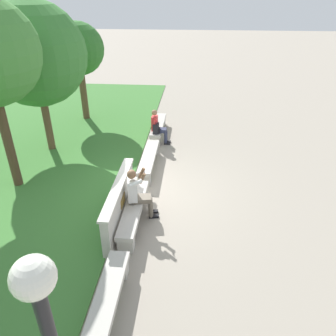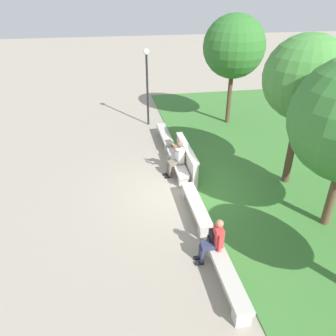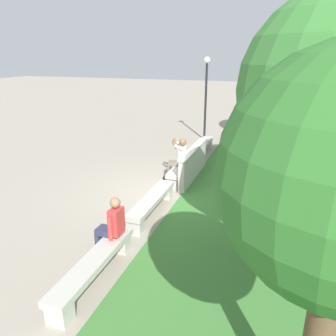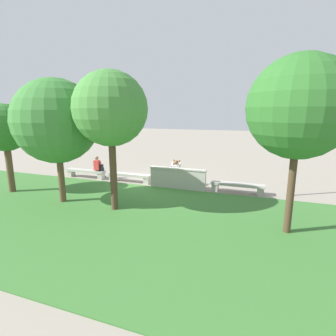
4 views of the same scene
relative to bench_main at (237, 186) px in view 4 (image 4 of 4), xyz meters
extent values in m
plane|color=gray|center=(4.05, 0.00, -0.31)|extent=(80.00, 80.00, 0.00)
cube|color=#3D7533|center=(4.05, 4.38, -0.29)|extent=(22.44, 8.00, 0.03)
cube|color=#B7B2A8|center=(0.00, 0.00, 0.08)|extent=(2.33, 0.40, 0.12)
cube|color=#B7B2A8|center=(-0.99, 0.00, -0.14)|extent=(0.28, 0.34, 0.33)
cube|color=#B7B2A8|center=(0.99, 0.00, -0.14)|extent=(0.28, 0.34, 0.33)
cube|color=#B7B2A8|center=(2.70, 0.00, 0.08)|extent=(2.33, 0.40, 0.12)
cube|color=#B7B2A8|center=(1.71, 0.00, -0.14)|extent=(0.28, 0.34, 0.33)
cube|color=#B7B2A8|center=(3.69, 0.00, -0.14)|extent=(0.28, 0.34, 0.33)
cube|color=#B7B2A8|center=(5.40, 0.00, 0.08)|extent=(2.33, 0.40, 0.12)
cube|color=#B7B2A8|center=(4.41, 0.00, -0.14)|extent=(0.28, 0.34, 0.33)
cube|color=#B7B2A8|center=(6.39, 0.00, -0.14)|extent=(0.28, 0.34, 0.33)
cube|color=#B7B2A8|center=(8.10, 0.00, 0.08)|extent=(2.33, 0.40, 0.12)
cube|color=#B7B2A8|center=(7.11, 0.00, -0.14)|extent=(0.28, 0.34, 0.33)
cube|color=#B7B2A8|center=(9.09, 0.00, -0.14)|extent=(0.28, 0.34, 0.33)
cube|color=#B7B2A8|center=(2.70, 0.34, 0.17)|extent=(2.66, 0.18, 0.95)
cube|color=beige|center=(2.70, 0.34, 0.67)|extent=(2.72, 0.24, 0.06)
cube|color=olive|center=(2.70, 0.24, 0.28)|extent=(0.44, 0.02, 0.22)
cube|color=black|center=(2.88, -0.46, -0.28)|extent=(0.14, 0.25, 0.06)
cylinder|color=#6B6051|center=(2.86, -0.39, -0.07)|extent=(0.11, 0.11, 0.42)
cube|color=black|center=(3.07, -0.42, -0.28)|extent=(0.14, 0.25, 0.06)
cylinder|color=#6B6051|center=(3.06, -0.35, -0.07)|extent=(0.11, 0.11, 0.42)
cube|color=#6B6051|center=(2.92, -0.19, 0.20)|extent=(0.38, 0.47, 0.12)
cube|color=silver|center=(2.88, 0.04, 0.48)|extent=(0.38, 0.28, 0.56)
sphere|color=brown|center=(2.88, 0.04, 0.90)|extent=(0.22, 0.22, 0.22)
cylinder|color=silver|center=(2.71, -0.09, 0.77)|extent=(0.15, 0.32, 0.21)
cylinder|color=brown|center=(2.80, -0.22, 0.85)|extent=(0.09, 0.19, 0.27)
cylinder|color=silver|center=(3.09, -0.02, 0.77)|extent=(0.15, 0.32, 0.21)
cylinder|color=brown|center=(3.05, -0.17, 0.85)|extent=(0.13, 0.20, 0.27)
cube|color=black|center=(2.94, -0.25, 0.89)|extent=(0.15, 0.04, 0.08)
cube|color=black|center=(7.20, -0.42, -0.28)|extent=(0.11, 0.22, 0.06)
cylinder|color=#2D334C|center=(7.21, -0.36, -0.07)|extent=(0.10, 0.10, 0.42)
cube|color=black|center=(7.38, -0.42, -0.28)|extent=(0.11, 0.22, 0.06)
cylinder|color=#2D334C|center=(7.39, -0.36, -0.07)|extent=(0.10, 0.10, 0.42)
cube|color=#2D334C|center=(7.30, -0.18, 0.20)|extent=(0.29, 0.41, 0.12)
cube|color=#D83838|center=(7.31, 0.04, 0.46)|extent=(0.33, 0.21, 0.52)
sphere|color=#9E7051|center=(7.31, 0.04, 0.85)|extent=(0.20, 0.20, 0.20)
cylinder|color=#D83838|center=(7.11, 0.03, 0.41)|extent=(0.08, 0.08, 0.48)
cylinder|color=#D83838|center=(7.51, 0.01, 0.41)|extent=(0.08, 0.08, 0.48)
cube|color=black|center=(7.17, -0.02, 0.32)|extent=(0.28, 0.20, 0.36)
cube|color=black|center=(7.17, -0.13, 0.25)|extent=(0.20, 0.06, 0.16)
torus|color=black|center=(7.17, -0.02, 0.52)|extent=(0.10, 0.02, 0.10)
cylinder|color=brown|center=(9.60, 3.31, 0.83)|extent=(0.27, 0.27, 2.29)
sphere|color=#2D6B28|center=(9.60, 3.31, 2.59)|extent=(2.05, 2.05, 2.05)
cylinder|color=brown|center=(6.50, 3.61, 0.82)|extent=(0.25, 0.25, 2.26)
sphere|color=#387A33|center=(6.50, 3.61, 2.91)|extent=(3.19, 3.19, 3.19)
cylinder|color=#4C3826|center=(4.09, 3.63, 1.14)|extent=(0.25, 0.25, 2.89)
sphere|color=#428438|center=(4.09, 3.63, 3.36)|extent=(2.60, 2.60, 2.60)
cylinder|color=#4C3826|center=(-1.79, 3.54, 1.11)|extent=(0.21, 0.21, 2.83)
sphere|color=#2D6B28|center=(-1.79, 3.54, 3.38)|extent=(2.85, 2.85, 2.85)
cylinder|color=black|center=(-2.28, -0.44, 1.37)|extent=(0.10, 0.10, 3.36)
sphere|color=white|center=(-2.28, -0.44, 3.19)|extent=(0.28, 0.28, 0.28)
camera|label=1|loc=(-3.59, -1.36, 4.70)|focal=35.00mm
camera|label=2|loc=(13.14, -2.29, 5.79)|focal=35.00mm
camera|label=3|loc=(12.20, 2.76, 3.47)|focal=35.00mm
camera|label=4|loc=(-0.90, 11.63, 3.27)|focal=28.00mm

